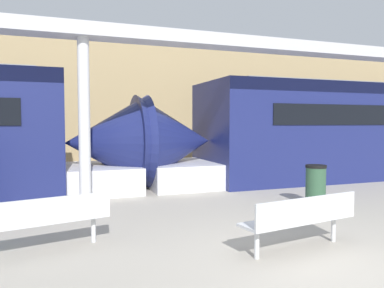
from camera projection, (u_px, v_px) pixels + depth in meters
The scene contains 7 objects.
ground_plane at pixel (308, 266), 4.84m from camera, with size 60.00×60.00×0.00m, color #A8A093.
station_wall at pixel (136, 107), 15.25m from camera, with size 56.00×0.20×5.00m, color tan.
bench_near at pixel (302, 217), 5.37m from camera, with size 1.94×0.74×0.81m.
bench_far at pixel (43, 218), 5.31m from camera, with size 1.93×0.85×0.81m.
trash_bin at pixel (316, 185), 8.39m from camera, with size 0.46×0.46×0.91m.
support_column_near at pixel (84, 125), 7.79m from camera, with size 0.24×0.24×3.61m, color silver.
canopy_beam at pixel (83, 31), 7.68m from camera, with size 28.00×0.60×0.28m, color #B7B7BC.
Camera 1 is at (-3.03, -3.95, 1.85)m, focal length 35.00 mm.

